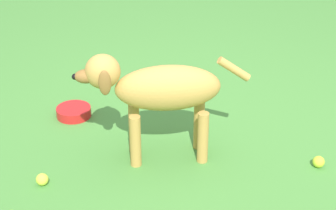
{
  "coord_description": "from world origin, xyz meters",
  "views": [
    {
      "loc": [
        1.38,
        2.44,
        1.78
      ],
      "look_at": [
        0.23,
        0.04,
        0.33
      ],
      "focal_mm": 59.88,
      "sensor_mm": 36.0,
      "label": 1
    }
  ],
  "objects": [
    {
      "name": "ground",
      "position": [
        0.0,
        0.0,
        0.0
      ],
      "size": [
        14.0,
        14.0,
        0.0
      ],
      "primitive_type": "plane",
      "color": "#478438"
    },
    {
      "name": "tennis_ball_3",
      "position": [
        0.06,
        -0.87,
        0.03
      ],
      "size": [
        0.07,
        0.07,
        0.07
      ],
      "primitive_type": "sphere",
      "color": "#C3E134",
      "rests_on": "ground"
    },
    {
      "name": "dog",
      "position": [
        0.29,
        0.02,
        0.42
      ],
      "size": [
        0.9,
        0.42,
        0.64
      ],
      "rotation": [
        0.0,
        0.0,
        5.94
      ],
      "color": "#C69347",
      "rests_on": "ground"
    },
    {
      "name": "tennis_ball_1",
      "position": [
        -0.47,
        0.5,
        0.03
      ],
      "size": [
        0.07,
        0.07,
        0.07
      ],
      "primitive_type": "sphere",
      "color": "#C6DC33",
      "rests_on": "ground"
    },
    {
      "name": "water_bowl",
      "position": [
        0.58,
        -0.63,
        0.03
      ],
      "size": [
        0.22,
        0.22,
        0.06
      ],
      "primitive_type": "cylinder",
      "color": "red",
      "rests_on": "ground"
    },
    {
      "name": "tennis_ball_4",
      "position": [
        0.95,
        -0.0,
        0.03
      ],
      "size": [
        0.07,
        0.07,
        0.07
      ],
      "primitive_type": "sphere",
      "color": "#D2E13F",
      "rests_on": "ground"
    }
  ]
}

